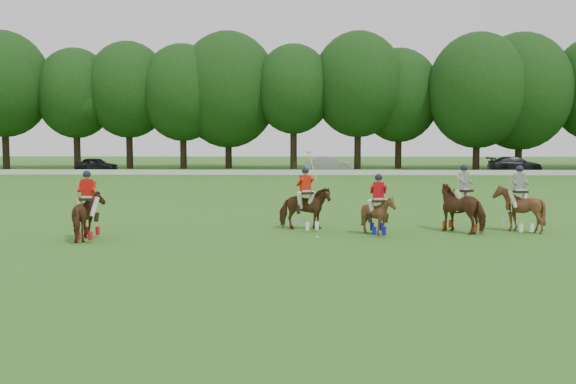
{
  "coord_description": "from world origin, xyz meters",
  "views": [
    {
      "loc": [
        0.82,
        -18.71,
        3.39
      ],
      "look_at": [
        0.33,
        4.2,
        1.4
      ],
      "focal_mm": 40.0,
      "sensor_mm": 36.0,
      "label": 1
    }
  ],
  "objects_px": {
    "polo_stripe_a": "(463,208)",
    "polo_stripe_b": "(518,208)",
    "car_left": "(96,165)",
    "car_mid": "(329,164)",
    "car_right": "(515,164)",
    "polo_red_b": "(305,208)",
    "polo_red_c": "(378,214)",
    "polo_red_a": "(88,215)",
    "polo_ball": "(317,237)"
  },
  "relations": [
    {
      "from": "car_right",
      "to": "polo_ball",
      "type": "relative_size",
      "value": 56.61
    },
    {
      "from": "car_left",
      "to": "car_right",
      "type": "height_order",
      "value": "car_right"
    },
    {
      "from": "polo_stripe_a",
      "to": "polo_ball",
      "type": "bearing_deg",
      "value": -163.27
    },
    {
      "from": "car_left",
      "to": "polo_stripe_a",
      "type": "height_order",
      "value": "polo_stripe_a"
    },
    {
      "from": "car_left",
      "to": "car_right",
      "type": "relative_size",
      "value": 0.79
    },
    {
      "from": "car_right",
      "to": "polo_red_a",
      "type": "xyz_separation_m",
      "value": [
        -27.26,
        -40.55,
        0.08
      ]
    },
    {
      "from": "car_right",
      "to": "polo_stripe_a",
      "type": "distance_m",
      "value": 41.16
    },
    {
      "from": "car_left",
      "to": "polo_red_c",
      "type": "xyz_separation_m",
      "value": [
        22.39,
        -39.25,
        0.05
      ]
    },
    {
      "from": "car_left",
      "to": "polo_stripe_a",
      "type": "xyz_separation_m",
      "value": [
        25.48,
        -38.51,
        0.19
      ]
    },
    {
      "from": "car_right",
      "to": "polo_red_a",
      "type": "height_order",
      "value": "polo_red_a"
    },
    {
      "from": "car_mid",
      "to": "polo_red_a",
      "type": "xyz_separation_m",
      "value": [
        -9.62,
        -40.55,
        0.07
      ]
    },
    {
      "from": "polo_ball",
      "to": "polo_red_c",
      "type": "bearing_deg",
      "value": 21.15
    },
    {
      "from": "polo_red_a",
      "to": "polo_stripe_a",
      "type": "height_order",
      "value": "polo_stripe_a"
    },
    {
      "from": "car_right",
      "to": "polo_stripe_a",
      "type": "xyz_separation_m",
      "value": [
        -14.54,
        -38.51,
        0.14
      ]
    },
    {
      "from": "polo_red_a",
      "to": "polo_ball",
      "type": "height_order",
      "value": "polo_red_a"
    },
    {
      "from": "polo_red_a",
      "to": "polo_ball",
      "type": "bearing_deg",
      "value": 3.65
    },
    {
      "from": "polo_stripe_b",
      "to": "polo_ball",
      "type": "distance_m",
      "value": 7.46
    },
    {
      "from": "polo_red_b",
      "to": "polo_stripe_b",
      "type": "xyz_separation_m",
      "value": [
        7.6,
        -0.26,
        0.04
      ]
    },
    {
      "from": "car_mid",
      "to": "car_right",
      "type": "distance_m",
      "value": 17.64
    },
    {
      "from": "car_mid",
      "to": "car_right",
      "type": "bearing_deg",
      "value": -89.86
    },
    {
      "from": "car_mid",
      "to": "polo_stripe_b",
      "type": "bearing_deg",
      "value": -172.28
    },
    {
      "from": "polo_red_c",
      "to": "polo_stripe_b",
      "type": "bearing_deg",
      "value": 9.94
    },
    {
      "from": "polo_red_c",
      "to": "polo_stripe_a",
      "type": "xyz_separation_m",
      "value": [
        3.09,
        0.75,
        0.14
      ]
    },
    {
      "from": "car_left",
      "to": "polo_red_a",
      "type": "relative_size",
      "value": 1.77
    },
    {
      "from": "polo_red_b",
      "to": "polo_ball",
      "type": "height_order",
      "value": "polo_red_b"
    },
    {
      "from": "polo_stripe_b",
      "to": "car_left",
      "type": "bearing_deg",
      "value": 125.62
    },
    {
      "from": "polo_ball",
      "to": "polo_red_a",
      "type": "bearing_deg",
      "value": -176.35
    },
    {
      "from": "polo_red_a",
      "to": "polo_red_b",
      "type": "relative_size",
      "value": 0.81
    },
    {
      "from": "polo_red_c",
      "to": "car_mid",
      "type": "bearing_deg",
      "value": 90.02
    },
    {
      "from": "car_mid",
      "to": "polo_stripe_a",
      "type": "xyz_separation_m",
      "value": [
        3.1,
        -38.51,
        0.12
      ]
    },
    {
      "from": "car_left",
      "to": "polo_stripe_b",
      "type": "distance_m",
      "value": 47.19
    },
    {
      "from": "car_left",
      "to": "car_mid",
      "type": "height_order",
      "value": "car_mid"
    },
    {
      "from": "car_left",
      "to": "polo_ball",
      "type": "height_order",
      "value": "car_left"
    },
    {
      "from": "polo_red_a",
      "to": "polo_red_b",
      "type": "height_order",
      "value": "polo_red_b"
    },
    {
      "from": "car_mid",
      "to": "polo_red_a",
      "type": "bearing_deg",
      "value": 166.79
    },
    {
      "from": "polo_red_c",
      "to": "polo_red_a",
      "type": "bearing_deg",
      "value": -172.32
    },
    {
      "from": "car_mid",
      "to": "polo_red_c",
      "type": "height_order",
      "value": "polo_red_c"
    },
    {
      "from": "polo_stripe_a",
      "to": "polo_red_b",
      "type": "bearing_deg",
      "value": 175.86
    },
    {
      "from": "polo_stripe_a",
      "to": "polo_stripe_b",
      "type": "xyz_separation_m",
      "value": [
        2.0,
        0.15,
        -0.02
      ]
    },
    {
      "from": "car_right",
      "to": "polo_stripe_b",
      "type": "xyz_separation_m",
      "value": [
        -12.53,
        -38.36,
        0.11
      ]
    },
    {
      "from": "polo_red_a",
      "to": "polo_stripe_b",
      "type": "bearing_deg",
      "value": 8.47
    },
    {
      "from": "polo_red_a",
      "to": "polo_red_b",
      "type": "bearing_deg",
      "value": 18.97
    },
    {
      "from": "car_mid",
      "to": "polo_red_b",
      "type": "height_order",
      "value": "polo_red_b"
    },
    {
      "from": "polo_red_b",
      "to": "car_right",
      "type": "bearing_deg",
      "value": 62.15
    },
    {
      "from": "polo_red_a",
      "to": "polo_stripe_b",
      "type": "height_order",
      "value": "polo_stripe_b"
    },
    {
      "from": "polo_stripe_a",
      "to": "polo_stripe_b",
      "type": "bearing_deg",
      "value": 4.2
    },
    {
      "from": "polo_stripe_a",
      "to": "polo_red_c",
      "type": "bearing_deg",
      "value": -166.43
    },
    {
      "from": "car_mid",
      "to": "car_left",
      "type": "bearing_deg",
      "value": 90.14
    },
    {
      "from": "car_mid",
      "to": "polo_red_b",
      "type": "relative_size",
      "value": 1.63
    },
    {
      "from": "polo_red_b",
      "to": "car_left",
      "type": "bearing_deg",
      "value": 117.57
    }
  ]
}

